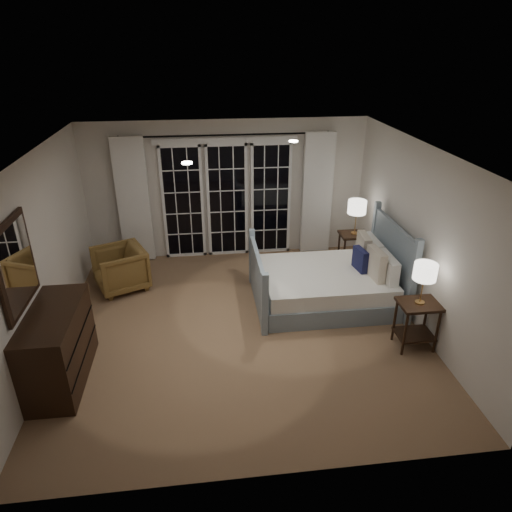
{
  "coord_description": "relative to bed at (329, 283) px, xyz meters",
  "views": [
    {
      "loc": [
        -0.46,
        -5.45,
        3.75
      ],
      "look_at": [
        0.24,
        0.11,
        1.05
      ],
      "focal_mm": 32.0,
      "sensor_mm": 36.0,
      "label": 1
    }
  ],
  "objects": [
    {
      "name": "floor",
      "position": [
        -1.42,
        -0.53,
        -0.32
      ],
      "size": [
        5.0,
        5.0,
        0.0
      ],
      "primitive_type": "plane",
      "color": "olive",
      "rests_on": "ground"
    },
    {
      "name": "ceiling",
      "position": [
        -1.42,
        -0.53,
        2.18
      ],
      "size": [
        5.0,
        5.0,
        0.0
      ],
      "primitive_type": "plane",
      "rotation": [
        3.14,
        0.0,
        0.0
      ],
      "color": "white",
      "rests_on": "wall_back"
    },
    {
      "name": "wall_left",
      "position": [
        -3.92,
        -0.53,
        0.93
      ],
      "size": [
        0.02,
        5.0,
        2.5
      ],
      "primitive_type": "cube",
      "color": "silver",
      "rests_on": "floor"
    },
    {
      "name": "wall_right",
      "position": [
        1.08,
        -0.53,
        0.93
      ],
      "size": [
        0.02,
        5.0,
        2.5
      ],
      "primitive_type": "cube",
      "color": "silver",
      "rests_on": "floor"
    },
    {
      "name": "wall_back",
      "position": [
        -1.42,
        1.97,
        0.93
      ],
      "size": [
        5.0,
        0.02,
        2.5
      ],
      "primitive_type": "cube",
      "color": "silver",
      "rests_on": "floor"
    },
    {
      "name": "wall_front",
      "position": [
        -1.42,
        -3.03,
        0.93
      ],
      "size": [
        5.0,
        0.02,
        2.5
      ],
      "primitive_type": "cube",
      "color": "silver",
      "rests_on": "floor"
    },
    {
      "name": "french_doors",
      "position": [
        -1.42,
        1.93,
        0.77
      ],
      "size": [
        2.5,
        0.04,
        2.2
      ],
      "color": "black",
      "rests_on": "wall_back"
    },
    {
      "name": "curtain_rod",
      "position": [
        -1.42,
        1.87,
        1.93
      ],
      "size": [
        3.5,
        0.03,
        0.03
      ],
      "primitive_type": "cylinder",
      "rotation": [
        0.0,
        1.57,
        0.0
      ],
      "color": "black",
      "rests_on": "wall_back"
    },
    {
      "name": "curtain_left",
      "position": [
        -3.07,
        1.85,
        0.83
      ],
      "size": [
        0.55,
        0.1,
        2.25
      ],
      "primitive_type": "cube",
      "color": "silver",
      "rests_on": "curtain_rod"
    },
    {
      "name": "curtain_right",
      "position": [
        0.23,
        1.85,
        0.83
      ],
      "size": [
        0.55,
        0.1,
        2.25
      ],
      "primitive_type": "cube",
      "color": "silver",
      "rests_on": "curtain_rod"
    },
    {
      "name": "downlight_a",
      "position": [
        -0.62,
        0.07,
        2.17
      ],
      "size": [
        0.12,
        0.12,
        0.01
      ],
      "primitive_type": "cylinder",
      "color": "white",
      "rests_on": "ceiling"
    },
    {
      "name": "downlight_b",
      "position": [
        -2.02,
        -0.93,
        2.17
      ],
      "size": [
        0.12,
        0.12,
        0.01
      ],
      "primitive_type": "cylinder",
      "color": "white",
      "rests_on": "ceiling"
    },
    {
      "name": "bed",
      "position": [
        0.0,
        0.0,
        0.0
      ],
      "size": [
        2.13,
        1.52,
        1.24
      ],
      "color": "gray",
      "rests_on": "floor"
    },
    {
      "name": "nightstand_left",
      "position": [
        0.83,
        -1.27,
        0.12
      ],
      "size": [
        0.52,
        0.41,
        0.67
      ],
      "color": "black",
      "rests_on": "floor"
    },
    {
      "name": "nightstand_right",
      "position": [
        0.74,
        1.1,
        0.11
      ],
      "size": [
        0.5,
        0.4,
        0.65
      ],
      "color": "black",
      "rests_on": "floor"
    },
    {
      "name": "lamp_left",
      "position": [
        0.83,
        -1.27,
        0.8
      ],
      "size": [
        0.29,
        0.29,
        0.56
      ],
      "color": "tan",
      "rests_on": "nightstand_left"
    },
    {
      "name": "lamp_right",
      "position": [
        0.74,
        1.1,
        0.81
      ],
      "size": [
        0.31,
        0.31,
        0.61
      ],
      "color": "tan",
      "rests_on": "nightstand_right"
    },
    {
      "name": "armchair",
      "position": [
        -3.25,
        0.82,
        0.04
      ],
      "size": [
        1.02,
        1.0,
        0.71
      ],
      "primitive_type": "imported",
      "rotation": [
        0.0,
        0.0,
        -1.16
      ],
      "color": "brown",
      "rests_on": "floor"
    },
    {
      "name": "dresser",
      "position": [
        -3.65,
        -1.37,
        0.15
      ],
      "size": [
        0.56,
        1.32,
        0.94
      ],
      "color": "black",
      "rests_on": "floor"
    },
    {
      "name": "mirror",
      "position": [
        -3.89,
        -1.37,
        1.23
      ],
      "size": [
        0.05,
        0.85,
        1.0
      ],
      "color": "black",
      "rests_on": "wall_left"
    }
  ]
}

